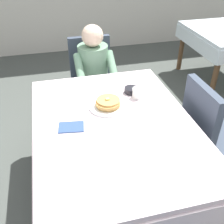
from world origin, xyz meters
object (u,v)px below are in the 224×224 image
dining_table_main (114,133)px  diner_person (94,70)px  knife_right_of_plate (132,105)px  chair_diner (92,75)px  chair_right_side (208,130)px  spoon_near_edge (121,136)px  cup_coffee (137,93)px  breakfast_stack (108,103)px  plate_breakfast (108,106)px  bowl_butter (131,90)px  fork_left_of_plate (83,112)px

dining_table_main → diner_person: diner_person is taller
knife_right_of_plate → chair_diner: bearing=5.4°
chair_right_side → knife_right_of_plate: 0.64m
chair_diner → diner_person: diner_person is taller
spoon_near_edge → cup_coffee: bearing=58.3°
breakfast_stack → plate_breakfast: bearing=155.9°
bowl_butter → cup_coffee: bearing=-74.9°
chair_diner → cup_coffee: (0.21, -0.89, 0.25)m
plate_breakfast → dining_table_main: bearing=-90.0°
dining_table_main → plate_breakfast: size_ratio=5.44×
chair_right_side → fork_left_of_plate: 1.00m
plate_breakfast → knife_right_of_plate: 0.19m
chair_diner → chair_right_side: size_ratio=1.00×
diner_person → cup_coffee: 0.77m
chair_diner → plate_breakfast: bearing=87.1°
plate_breakfast → cup_coffee: size_ratio=2.48×
breakfast_stack → cup_coffee: cup_coffee is taller
plate_breakfast → knife_right_of_plate: plate_breakfast is taller
bowl_butter → spoon_near_edge: size_ratio=0.73×
chair_diner → spoon_near_edge: chair_diner is taller
knife_right_of_plate → fork_left_of_plate: bearing=87.4°
diner_person → breakfast_stack: size_ratio=5.92×
plate_breakfast → chair_diner: bearing=87.1°
chair_diner → cup_coffee: 0.95m
bowl_butter → chair_right_side: bearing=-34.7°
chair_diner → diner_person: size_ratio=0.83×
spoon_near_edge → bowl_butter: bearing=65.0°
knife_right_of_plate → chair_right_side: bearing=-109.8°
spoon_near_edge → diner_person: bearing=86.9°
dining_table_main → spoon_near_edge: (0.01, -0.15, 0.09)m
plate_breakfast → fork_left_of_plate: bearing=-174.0°
plate_breakfast → spoon_near_edge: bearing=-88.8°
chair_diner → breakfast_stack: size_ratio=4.92×
dining_table_main → fork_left_of_plate: size_ratio=8.47×
plate_breakfast → spoon_near_edge: 0.35m
dining_table_main → knife_right_of_plate: bearing=43.3°
chair_diner → plate_breakfast: (-0.05, -0.97, 0.22)m
diner_person → knife_right_of_plate: 0.85m
plate_breakfast → diner_person: bearing=86.5°
knife_right_of_plate → dining_table_main: bearing=130.6°
chair_diner → plate_breakfast: chair_diner is taller
chair_diner → fork_left_of_plate: chair_diner is taller
chair_diner → cup_coffee: chair_diner is taller
dining_table_main → bowl_butter: (0.24, 0.37, 0.11)m
diner_person → knife_right_of_plate: bearing=99.5°
chair_right_side → plate_breakfast: (-0.77, 0.20, 0.22)m
diner_person → bowl_butter: bearing=106.2°
diner_person → plate_breakfast: size_ratio=4.00×
chair_diner → bowl_butter: size_ratio=8.45×
spoon_near_edge → knife_right_of_plate: bearing=59.9°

